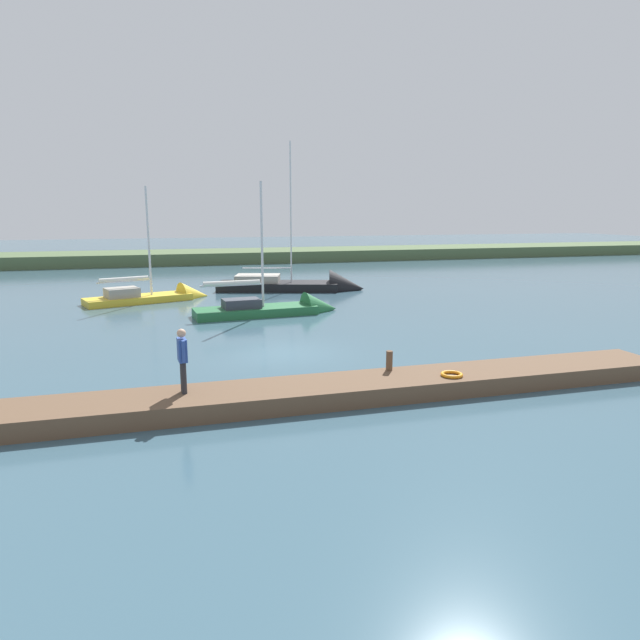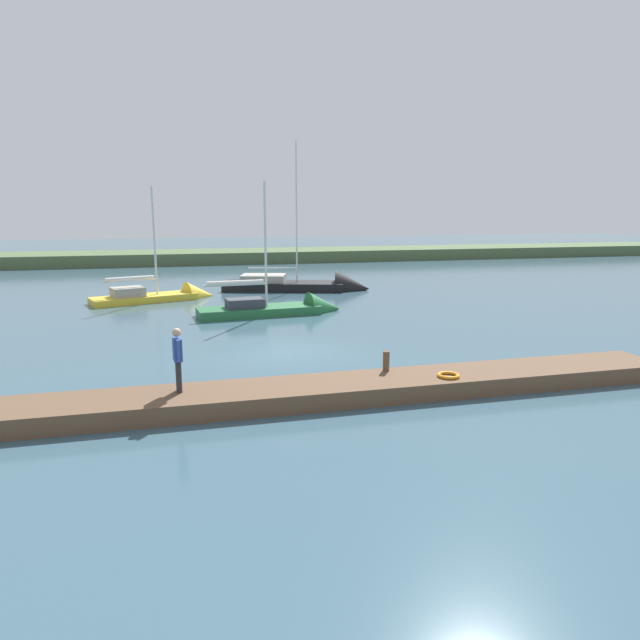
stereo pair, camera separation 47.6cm
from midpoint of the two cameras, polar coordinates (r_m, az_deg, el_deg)
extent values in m
plane|color=#385666|center=(21.55, -4.32, -3.36)|extent=(200.00, 200.00, 0.00)
cube|color=#4C603D|center=(61.70, -11.94, 5.84)|extent=(180.00, 8.00, 2.40)
cube|color=brown|center=(16.11, -0.24, -7.35)|extent=(22.44, 1.99, 0.53)
cylinder|color=brown|center=(17.27, 6.35, -4.17)|extent=(0.20, 0.20, 0.61)
torus|color=orange|center=(17.04, 12.60, -5.49)|extent=(0.66, 0.66, 0.10)
cube|color=black|center=(38.69, -4.68, 3.25)|extent=(8.61, 4.84, 0.89)
cone|color=black|center=(38.55, 2.39, 3.25)|extent=(3.03, 3.20, 2.64)
cube|color=gray|center=(38.75, -6.77, 4.27)|extent=(3.43, 2.81, 0.50)
cylinder|color=silver|center=(38.26, -3.39, 10.91)|extent=(0.10, 0.10, 9.39)
cylinder|color=silver|center=(38.60, -5.84, 5.35)|extent=(3.27, 1.03, 0.08)
cube|color=gold|center=(35.15, -18.49, 1.79)|extent=(6.43, 3.85, 0.73)
cone|color=gold|center=(36.29, -13.12, 2.35)|extent=(2.30, 2.42, 1.96)
cube|color=gray|center=(34.81, -20.06, 2.67)|extent=(2.16, 1.92, 0.55)
cylinder|color=silver|center=(35.02, -17.58, 7.72)|extent=(0.13, 0.13, 6.44)
cylinder|color=silver|center=(34.78, -19.84, 3.80)|extent=(3.01, 1.12, 0.10)
cylinder|color=silver|center=(34.76, -19.85, 3.99)|extent=(2.75, 1.13, 0.22)
cube|color=#236638|center=(29.36, -7.09, 0.66)|extent=(6.49, 2.54, 0.71)
cone|color=#236638|center=(30.41, -0.37, 1.10)|extent=(1.96, 2.14, 1.99)
cube|color=#333842|center=(29.09, -8.54, 1.70)|extent=(2.00, 1.48, 0.47)
cylinder|color=silver|center=(29.03, -6.46, 7.66)|extent=(0.12, 0.12, 6.44)
cylinder|color=silver|center=(28.86, -9.51, 3.55)|extent=(3.25, 0.38, 0.10)
cylinder|color=silver|center=(28.84, -9.52, 3.79)|extent=(2.94, 0.48, 0.22)
cylinder|color=#28282D|center=(15.46, -14.67, -5.79)|extent=(0.14, 0.14, 0.88)
cylinder|color=#28282D|center=(15.66, -14.76, -5.57)|extent=(0.14, 0.14, 0.88)
cube|color=#2D4C9E|center=(15.37, -14.85, -3.00)|extent=(0.26, 0.49, 0.62)
sphere|color=tan|center=(15.26, -14.93, -1.32)|extent=(0.24, 0.24, 0.24)
cylinder|color=#2D4C9E|center=(15.08, -14.73, -3.19)|extent=(0.09, 0.09, 0.59)
cylinder|color=#2D4C9E|center=(15.64, -14.97, -2.70)|extent=(0.09, 0.09, 0.59)
camera|label=1|loc=(0.24, -90.64, -0.12)|focal=31.14mm
camera|label=2|loc=(0.24, 89.36, 0.12)|focal=31.14mm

